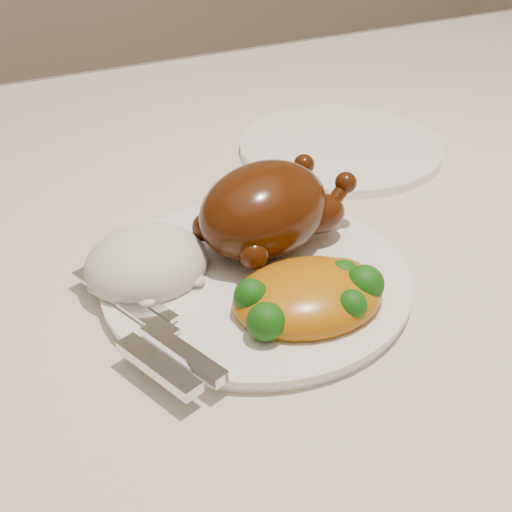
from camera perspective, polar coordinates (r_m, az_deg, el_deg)
name	(u,v)px	position (r m, az deg, el deg)	size (l,w,h in m)	color
dining_table	(240,311)	(0.76, -1.30, -4.38)	(1.60, 0.90, 0.76)	brown
tablecloth	(239,253)	(0.72, -1.37, 0.24)	(1.73, 1.03, 0.18)	beige
dinner_plate	(256,281)	(0.62, 0.00, -1.98)	(0.26, 0.26, 0.01)	white
side_plate	(340,147)	(0.86, 6.77, 8.66)	(0.24, 0.24, 0.01)	white
roast_chicken	(267,209)	(0.63, 0.90, 3.81)	(0.17, 0.13, 0.08)	#421807
rice_mound	(147,264)	(0.62, -8.75, -0.63)	(0.13, 0.12, 0.06)	white
mac_and_cheese	(313,294)	(0.58, 4.61, -3.07)	(0.13, 0.11, 0.05)	#BD680C
cutlery	(158,339)	(0.54, -7.86, -6.56)	(0.07, 0.19, 0.01)	silver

